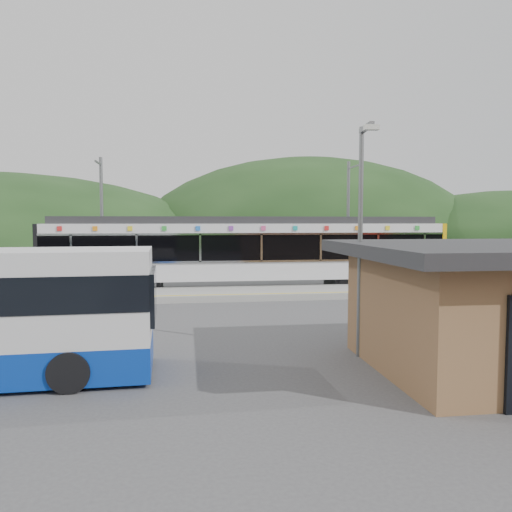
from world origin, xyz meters
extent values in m
plane|color=#4C4C4F|center=(0.00, 0.00, 0.00)|extent=(120.00, 120.00, 0.00)
ellipsoid|color=#1E3D19|center=(16.00, 54.00, 0.00)|extent=(52.00, 39.00, 26.00)
ellipsoid|color=#1E3D19|center=(45.00, 48.00, 0.00)|extent=(44.00, 33.00, 16.00)
cube|color=#9E9E99|center=(0.00, 3.30, 0.15)|extent=(26.00, 3.20, 0.30)
cube|color=yellow|center=(0.00, 2.00, 0.30)|extent=(26.00, 0.10, 0.01)
cube|color=black|center=(-5.26, 6.00, 0.30)|extent=(3.20, 2.20, 0.56)
cube|color=black|center=(6.74, 6.00, 0.30)|extent=(3.20, 2.20, 0.56)
cube|color=silver|center=(0.74, 6.00, 1.04)|extent=(20.00, 2.90, 0.92)
cube|color=black|center=(0.74, 6.00, 2.23)|extent=(20.00, 2.96, 1.45)
cube|color=silver|center=(0.74, 4.50, 1.55)|extent=(20.00, 0.05, 0.10)
cube|color=silver|center=(0.74, 4.50, 2.90)|extent=(20.00, 0.05, 0.10)
cube|color=silver|center=(0.74, 6.00, 3.17)|extent=(20.00, 2.90, 0.45)
cube|color=#2D2D30|center=(0.74, 6.00, 3.58)|extent=(19.40, 2.50, 0.36)
cube|color=#DEAC0B|center=(10.86, 6.00, 1.90)|extent=(0.24, 2.92, 3.00)
cube|color=black|center=(-9.36, 6.00, 1.90)|extent=(0.20, 2.92, 3.00)
cube|color=silver|center=(-7.76, 4.50, 2.23)|extent=(0.10, 0.05, 1.35)
cube|color=silver|center=(-4.76, 4.50, 2.23)|extent=(0.10, 0.05, 1.35)
cube|color=silver|center=(-1.76, 4.50, 2.23)|extent=(0.10, 0.05, 1.35)
cube|color=silver|center=(1.24, 4.50, 2.23)|extent=(0.10, 0.05, 1.35)
cube|color=silver|center=(4.24, 4.50, 2.23)|extent=(0.10, 0.05, 1.35)
cube|color=silver|center=(7.24, 4.50, 2.23)|extent=(0.10, 0.05, 1.35)
cube|color=silver|center=(9.74, 4.50, 2.23)|extent=(0.10, 0.05, 1.35)
cube|color=red|center=(-8.26, 4.51, 3.18)|extent=(0.22, 0.04, 0.22)
cube|color=orange|center=(-6.66, 4.51, 3.18)|extent=(0.22, 0.04, 0.22)
cube|color=yellow|center=(-5.06, 4.51, 3.18)|extent=(0.22, 0.04, 0.22)
cube|color=green|center=(-3.46, 4.51, 3.18)|extent=(0.22, 0.04, 0.22)
cube|color=blue|center=(-1.86, 4.51, 3.18)|extent=(0.22, 0.04, 0.22)
cube|color=purple|center=(-0.26, 4.51, 3.18)|extent=(0.22, 0.04, 0.22)
cube|color=#E54C8C|center=(1.34, 4.51, 3.18)|extent=(0.22, 0.04, 0.22)
cube|color=#19A5A5|center=(2.94, 4.51, 3.18)|extent=(0.22, 0.04, 0.22)
cube|color=red|center=(4.54, 4.51, 3.18)|extent=(0.22, 0.04, 0.22)
cube|color=orange|center=(6.14, 4.51, 3.18)|extent=(0.22, 0.04, 0.22)
cube|color=yellow|center=(7.74, 4.51, 3.18)|extent=(0.22, 0.04, 0.22)
cube|color=green|center=(9.34, 4.51, 3.18)|extent=(0.22, 0.04, 0.22)
cylinder|color=slate|center=(-7.00, 8.60, 3.50)|extent=(0.18, 0.18, 7.00)
cube|color=slate|center=(-7.00, 7.80, 6.60)|extent=(0.08, 1.80, 0.08)
cylinder|color=slate|center=(7.00, 8.60, 3.50)|extent=(0.18, 0.18, 7.00)
cube|color=slate|center=(7.00, 7.80, 6.60)|extent=(0.08, 1.80, 0.08)
cylinder|color=black|center=(-4.88, -8.11, 0.43)|extent=(0.97, 2.56, 0.87)
cylinder|color=slate|center=(2.00, -7.40, 2.95)|extent=(0.12, 0.12, 5.91)
cube|color=slate|center=(2.00, -7.84, 5.81)|extent=(0.21, 0.99, 0.12)
cube|color=silver|center=(2.00, -8.29, 5.73)|extent=(0.36, 0.21, 0.12)
camera|label=1|loc=(-2.43, -19.70, 3.52)|focal=35.00mm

